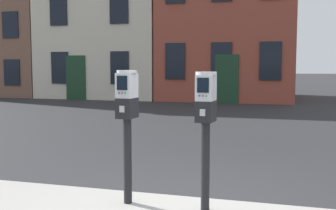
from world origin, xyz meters
TOP-DOWN VIEW (x-y plane):
  - parking_meter_near_kerb at (-0.73, -0.20)m, footprint 0.23×0.26m
  - parking_meter_twin_adjacent at (0.13, -0.20)m, footprint 0.23×0.26m
  - townhouse_brick_corner at (-14.44, 16.30)m, footprint 6.53×5.59m

SIDE VIEW (x-z plane):
  - parking_meter_twin_adjacent at x=0.13m, z-range 0.41..1.85m
  - parking_meter_near_kerb at x=-0.73m, z-range 0.42..1.87m
  - townhouse_brick_corner at x=-14.44m, z-range 0.00..9.36m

